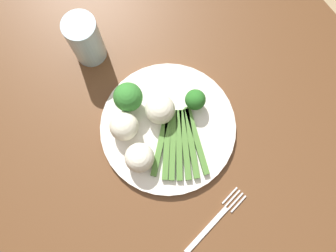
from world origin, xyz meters
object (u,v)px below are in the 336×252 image
Objects in this scene: cauliflower_near_fork at (124,126)px; water_glass at (85,40)px; plate at (168,127)px; cauliflower_back_right at (140,158)px; dining_table at (167,177)px; cauliflower_edge at (160,109)px; broccoli_left at (128,97)px; fork at (215,220)px; asparagus_bundle at (179,143)px; broccoli_back at (195,100)px.

cauliflower_near_fork is 0.20m from water_glass.
cauliflower_back_right is at bearing -73.04° from plate.
cauliflower_edge is (-0.11, 0.06, 0.16)m from dining_table.
broccoli_left reaches higher than dining_table.
fork reaches higher than dining_table.
water_glass is (-0.15, -0.01, 0.00)m from broccoli_left.
water_glass reaches higher than cauliflower_edge.
asparagus_bundle reaches higher than fork.
broccoli_left reaches higher than broccoli_back.
cauliflower_back_right and cauliflower_near_fork have the same top height.
broccoli_left is at bearing 2.15° from water_glass.
plate is 0.10m from cauliflower_near_fork.
fork is at bearing 1.57° from broccoli_left.
cauliflower_edge reaches higher than cauliflower_back_right.
cauliflower_back_right is 0.11m from cauliflower_edge.
asparagus_bundle reaches higher than plate.
plate is 1.73× the size of asparagus_bundle.
broccoli_left is (-0.16, 0.02, 0.17)m from dining_table.
plate is at bearing 106.96° from cauliflower_back_right.
cauliflower_back_right is at bearing -56.38° from cauliflower_edge.
asparagus_bundle is 0.10m from broccoli_back.
cauliflower_edge is at bearing -149.90° from asparagus_bundle.
cauliflower_back_right is at bearing -8.95° from water_glass.
asparagus_bundle is at bearing 78.48° from cauliflower_back_right.
cauliflower_back_right reaches higher than broccoli_back.
plate reaches higher than fork.
water_glass is at bearing -169.77° from plate.
asparagus_bundle is at bearing 69.40° from fork.
water_glass is at bearing -153.21° from broccoli_back.
broccoli_left is 0.12m from cauliflower_back_right.
water_glass is (-0.27, 0.04, 0.02)m from cauliflower_back_right.
broccoli_left is at bearing 137.68° from cauliflower_near_fork.
broccoli_left is 0.59× the size of water_glass.
dining_table is at bearing -2.01° from water_glass.
dining_table is at bearing -35.82° from plate.
cauliflower_near_fork is 0.26m from fork.
broccoli_left is (-0.13, -0.04, 0.04)m from asparagus_bundle.
cauliflower_back_right is (0.03, -0.09, 0.04)m from plate.
cauliflower_edge is at bearing 36.79° from broccoli_left.
water_glass reaches higher than plate.
fork is at bearing 24.69° from asparagus_bundle.
cauliflower_edge is 0.50× the size of water_glass.
cauliflower_back_right is 0.48× the size of water_glass.
asparagus_bundle is 0.17m from fork.
broccoli_back is 0.43× the size of water_glass.
broccoli_left is at bearing -156.56° from plate.
broccoli_back is (-0.05, 0.08, 0.02)m from asparagus_bundle.
broccoli_left reaches higher than fork.
cauliflower_edge reaches higher than broccoli_back.
cauliflower_back_right is (0.04, -0.16, -0.00)m from broccoli_back.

